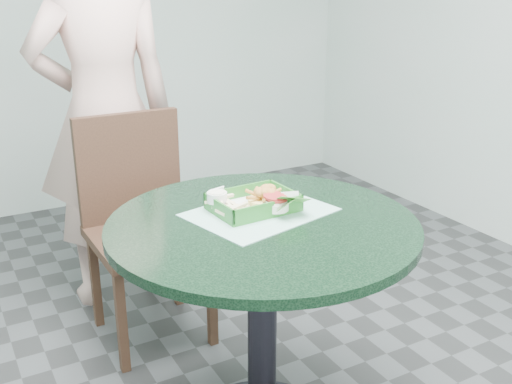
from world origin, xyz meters
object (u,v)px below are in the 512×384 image
cafe_table (262,278)px  dining_chair (140,212)px  crab_sandwich (266,201)px  food_basket (253,211)px  sauce_ramekin (217,202)px  diner_person (102,80)px

cafe_table → dining_chair: (-0.11, 0.83, -0.05)m
cafe_table → crab_sandwich: (0.05, 0.08, 0.22)m
crab_sandwich → cafe_table: bearing=-125.5°
food_basket → sauce_ramekin: sauce_ramekin is taller
cafe_table → sauce_ramekin: size_ratio=15.02×
food_basket → sauce_ramekin: bearing=155.6°
cafe_table → dining_chair: dining_chair is taller
cafe_table → food_basket: 0.21m
food_basket → crab_sandwich: size_ratio=2.26×
dining_chair → diner_person: 0.61m
diner_person → food_basket: diner_person is taller
diner_person → food_basket: bearing=100.6°
diner_person → sauce_ramekin: (0.05, -1.04, -0.23)m
dining_chair → sauce_ramekin: 0.75m
crab_sandwich → diner_person: bearing=99.7°
crab_sandwich → sauce_ramekin: (-0.14, 0.06, 0.00)m
dining_chair → sauce_ramekin: size_ratio=15.07×
dining_chair → diner_person: diner_person is taller
sauce_ramekin → cafe_table: bearing=-57.8°
dining_chair → crab_sandwich: dining_chair is taller
dining_chair → food_basket: (0.13, -0.74, 0.23)m
dining_chair → sauce_ramekin: (0.03, -0.70, 0.27)m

